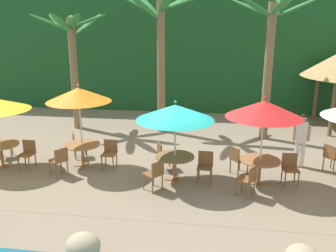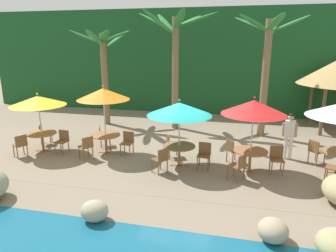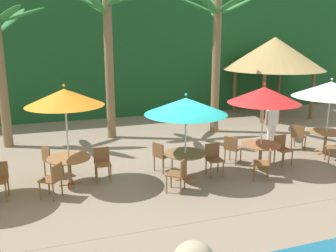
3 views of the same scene
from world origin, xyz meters
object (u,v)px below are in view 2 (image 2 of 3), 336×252
(chair_teal_inland, at_px, (171,144))
(chair_white_inland, at_px, (315,150))
(palm_tree_nearest, at_px, (104,59))
(palm_tree_third, at_px, (266,58))
(dining_table_orange, at_px, (106,138))
(chair_teal_seaward, at_px, (204,153))
(waiter_in_white, at_px, (289,133))
(dining_table_red, at_px, (250,154))
(chair_red_left, at_px, (239,165))
(chair_yellow_left, at_px, (21,144))
(chair_red_inland, at_px, (232,149))
(chair_orange_inland, at_px, (103,134))
(chair_red_seaward, at_px, (277,157))
(chair_orange_left, at_px, (87,146))
(dining_table_teal, at_px, (179,149))
(chair_teal_left, at_px, (161,159))
(umbrella_red, at_px, (254,107))
(umbrella_teal, at_px, (179,109))
(umbrella_yellow, at_px, (38,101))
(chair_yellow_seaward, at_px, (63,140))
(umbrella_orange, at_px, (103,94))
(dining_table_yellow, at_px, (42,136))
(palm_tree_second, at_px, (175,49))
(chair_orange_seaward, at_px, (128,141))

(chair_teal_inland, distance_m, chair_white_inland, 5.05)
(palm_tree_nearest, relative_size, palm_tree_third, 0.90)
(dining_table_orange, distance_m, chair_teal_seaward, 3.86)
(chair_teal_seaward, bearing_deg, waiter_in_white, 28.02)
(dining_table_red, height_order, chair_red_left, chair_red_left)
(chair_yellow_left, xyz_separation_m, chair_red_inland, (7.57, 1.20, 0.00))
(chair_white_inland, distance_m, waiter_in_white, 1.03)
(chair_orange_inland, distance_m, chair_red_seaward, 6.70)
(dining_table_orange, bearing_deg, chair_orange_inland, 122.74)
(chair_orange_left, xyz_separation_m, dining_table_teal, (3.37, 0.14, 0.10))
(chair_orange_inland, bearing_deg, chair_teal_seaward, -16.64)
(chair_orange_inland, distance_m, palm_tree_third, 7.63)
(chair_teal_left, distance_m, umbrella_red, 3.33)
(dining_table_orange, bearing_deg, palm_tree_nearest, 113.76)
(palm_tree_nearest, height_order, waiter_in_white, palm_tree_nearest)
(chair_yellow_left, xyz_separation_m, dining_table_red, (8.16, 0.59, 0.10))
(umbrella_teal, xyz_separation_m, umbrella_red, (2.35, 0.06, 0.16))
(chair_white_inland, distance_m, palm_tree_third, 4.60)
(umbrella_yellow, distance_m, chair_red_inland, 7.38)
(dining_table_orange, distance_m, palm_tree_nearest, 5.27)
(chair_yellow_seaward, bearing_deg, umbrella_orange, 11.00)
(dining_table_teal, relative_size, chair_red_seaward, 1.26)
(dining_table_yellow, distance_m, umbrella_red, 7.96)
(umbrella_red, bearing_deg, chair_teal_seaward, -179.67)
(chair_orange_inland, distance_m, dining_table_teal, 3.67)
(dining_table_orange, distance_m, chair_red_seaward, 6.16)
(dining_table_red, height_order, waiter_in_white, waiter_in_white)
(palm_tree_second, bearing_deg, chair_teal_seaward, -66.74)
(dining_table_orange, bearing_deg, dining_table_yellow, -171.77)
(chair_orange_inland, bearing_deg, umbrella_orange, -57.26)
(dining_table_yellow, height_order, chair_yellow_left, chair_yellow_left)
(umbrella_teal, height_order, chair_red_inland, umbrella_teal)
(chair_red_seaward, bearing_deg, dining_table_yellow, 179.83)
(umbrella_teal, relative_size, umbrella_red, 0.93)
(chair_teal_seaward, distance_m, chair_red_inland, 1.10)
(dining_table_orange, bearing_deg, umbrella_yellow, -171.77)
(chair_teal_inland, bearing_deg, dining_table_yellow, -174.54)
(dining_table_orange, height_order, chair_orange_inland, chair_orange_inland)
(umbrella_orange, xyz_separation_m, umbrella_red, (5.31, -0.55, -0.13))
(chair_orange_inland, height_order, waiter_in_white, waiter_in_white)
(dining_table_yellow, bearing_deg, chair_orange_seaward, 7.36)
(chair_orange_seaward, xyz_separation_m, chair_orange_inland, (-1.31, 0.65, 0.00))
(chair_teal_left, bearing_deg, chair_teal_inland, 90.66)
(umbrella_orange, xyz_separation_m, chair_red_inland, (4.72, 0.07, -1.78))
(chair_teal_left, relative_size, chair_white_inland, 1.00)
(umbrella_red, relative_size, palm_tree_third, 0.47)
(palm_tree_third, bearing_deg, chair_orange_seaward, -143.87)
(chair_yellow_seaward, bearing_deg, waiter_in_white, 8.76)
(dining_table_yellow, bearing_deg, chair_orange_left, -10.58)
(chair_teal_inland, relative_size, chair_white_inland, 1.00)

